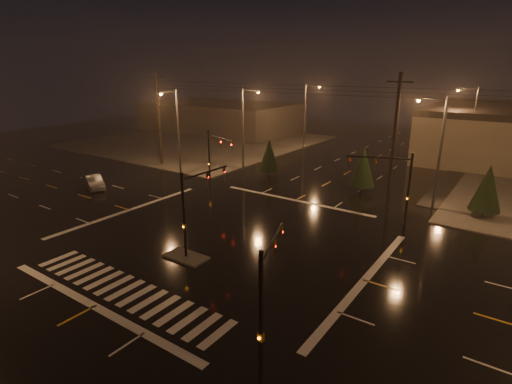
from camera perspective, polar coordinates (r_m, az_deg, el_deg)
ground at (r=30.46m, az=-4.65°, el=-6.58°), size 140.00×140.00×0.00m
sidewalk_nw at (r=71.28m, az=-8.11°, el=7.24°), size 36.00×36.00×0.12m
median_island at (r=27.77m, az=-9.94°, el=-9.12°), size 3.00×1.60×0.15m
crosswalk at (r=24.97m, az=-18.18°, el=-13.16°), size 15.00×2.60×0.01m
stop_bar_near at (r=24.04m, az=-22.06°, el=-14.88°), size 16.00×0.50×0.01m
stop_bar_far at (r=38.98m, az=5.63°, el=-1.18°), size 16.00×0.50×0.01m
commercial_block at (r=83.08m, az=-5.08°, el=10.67°), size 30.00×18.00×5.60m
signal_mast_median at (r=26.98m, az=-8.97°, el=-1.40°), size 0.25×4.59×6.00m
signal_mast_ne at (r=33.71m, az=19.29°, el=1.68°), size 4.84×1.86×6.00m
signal_mast_nw at (r=42.60m, az=-6.05°, el=5.68°), size 4.84×1.86×6.00m
signal_mast_se at (r=16.36m, az=1.39°, el=-14.40°), size 1.55×3.87×6.00m
streetlight_1 at (r=49.37m, az=-1.61°, el=9.73°), size 2.77×0.32×10.00m
streetlight_2 at (r=62.88m, az=7.23°, el=11.23°), size 2.77×0.32×10.00m
streetlight_3 at (r=38.54m, az=24.45°, el=6.04°), size 2.77×0.32×10.00m
streetlight_4 at (r=58.15m, az=28.34°, el=8.85°), size 2.77×0.32×10.00m
streetlight_5 at (r=47.43m, az=-11.34°, el=9.09°), size 0.32×2.77×10.00m
utility_pole_0 at (r=53.66m, az=-13.73°, el=10.21°), size 2.20×0.32×12.00m
utility_pole_1 at (r=37.26m, az=19.10°, el=6.82°), size 2.20×0.32×12.00m
conifer_0 at (r=38.78m, az=30.16°, el=0.53°), size 2.53×2.53×4.66m
conifer_3 at (r=46.77m, az=1.87°, el=5.29°), size 2.41×2.41×4.47m
conifer_4 at (r=42.10m, az=15.04°, el=3.53°), size 2.57×2.57×4.72m
car_crossing at (r=45.81m, az=-22.17°, el=1.34°), size 4.60×3.10×1.44m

